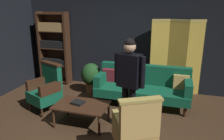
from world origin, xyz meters
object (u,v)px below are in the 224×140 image
coffee_table (82,107)px  armchair_gilt_accent (136,129)px  potted_plant (91,76)px  armchair_wing_left (46,89)px  book_black_cloth (78,103)px  standing_figure (129,78)px  bookshelf (55,46)px  folding_screen (177,57)px  velvet_couch (143,85)px

coffee_table → armchair_gilt_accent: bearing=-29.5°
armchair_gilt_accent → potted_plant: armchair_gilt_accent is taller
armchair_wing_left → potted_plant: size_ratio=1.30×
armchair_wing_left → book_black_cloth: (0.91, -0.35, -0.05)m
armchair_gilt_accent → standing_figure: standing_figure is taller
bookshelf → coffee_table: bearing=-49.5°
bookshelf → armchair_gilt_accent: bearing=-42.9°
armchair_gilt_accent → coffee_table: bearing=150.5°
folding_screen → standing_figure: size_ratio=1.12×
armchair_wing_left → potted_plant: (0.56, 1.18, -0.03)m
armchair_wing_left → standing_figure: (1.88, -0.31, 0.54)m
potted_plant → bookshelf: bearing=159.1°
standing_figure → potted_plant: size_ratio=2.13×
bookshelf → standing_figure: (2.64, -1.99, -0.07)m
coffee_table → book_black_cloth: 0.11m
standing_figure → coffee_table: bearing=-176.2°
coffee_table → armchair_gilt_accent: (1.16, -0.66, 0.12)m
coffee_table → bookshelf: bearing=130.5°
folding_screen → bookshelf: bookshelf is taller
armchair_gilt_accent → bookshelf: bearing=137.1°
velvet_couch → book_black_cloth: (-1.04, -1.28, -0.01)m
velvet_couch → potted_plant: velvet_couch is taller
folding_screen → coffee_table: size_ratio=1.90×
armchair_wing_left → standing_figure: standing_figure is taller
coffee_table → standing_figure: 1.11m
folding_screen → armchair_gilt_accent: bearing=-99.9°
armchair_wing_left → standing_figure: bearing=-9.3°
coffee_table → armchair_wing_left: (-0.99, 0.37, 0.12)m
book_black_cloth → standing_figure: bearing=2.3°
bookshelf → velvet_couch: bookshelf is taller
coffee_table → book_black_cloth: book_black_cloth is taller
armchair_gilt_accent → potted_plant: size_ratio=1.30×
bookshelf → book_black_cloth: bearing=-50.6°
velvet_couch → bookshelf: bearing=164.6°
armchair_gilt_accent → standing_figure: bearing=110.5°
standing_figure → book_black_cloth: bearing=-177.7°
velvet_couch → coffee_table: bearing=-126.3°
standing_figure → book_black_cloth: standing_figure is taller
velvet_couch → book_black_cloth: size_ratio=9.37×
velvet_couch → potted_plant: (-1.39, 0.24, 0.01)m
folding_screen → velvet_couch: bearing=-129.6°
armchair_wing_left → potted_plant: armchair_wing_left is taller
armchair_gilt_accent → book_black_cloth: size_ratio=4.60×
bookshelf → potted_plant: bearing=-20.9°
folding_screen → standing_figure: 2.22m
coffee_table → armchair_gilt_accent: 1.34m
potted_plant → book_black_cloth: 1.57m
potted_plant → armchair_wing_left: bearing=-115.3°
folding_screen → bookshelf: (-3.39, -0.10, 0.11)m
bookshelf → standing_figure: 3.30m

